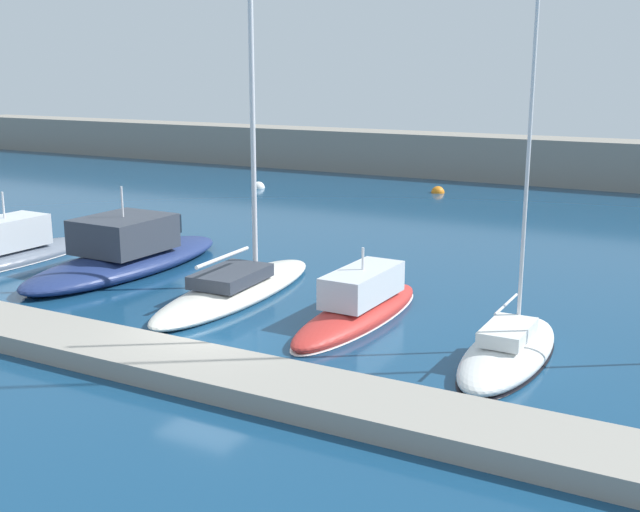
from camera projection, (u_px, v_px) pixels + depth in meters
name	position (u px, v px, depth m)	size (l,w,h in m)	color
ground_plane	(210.00, 344.00, 22.20)	(120.00, 120.00, 0.00)	navy
dock_pier	(159.00, 360.00, 20.28)	(31.03, 2.28, 0.51)	gray
breakwater_seawall	(537.00, 160.00, 53.38)	(108.00, 3.64, 3.05)	gray
motorboat_slate_nearest	(8.00, 252.00, 31.52)	(2.53, 8.79, 3.15)	slate
motorboat_navy_second	(127.00, 254.00, 30.29)	(3.45, 10.03, 3.46)	navy
sailboat_ivory_third	(237.00, 281.00, 26.88)	(2.97, 9.39, 19.48)	silver
motorboat_red_fourth	(360.00, 306.00, 24.39)	(1.98, 7.51, 2.49)	#B72D28
sailboat_white_fifth	(509.00, 350.00, 20.95)	(2.02, 6.26, 11.81)	white
mooring_buoy_orange	(438.00, 193.00, 49.32)	(0.84, 0.84, 0.84)	orange
mooring_buoy_white	(259.00, 188.00, 51.34)	(0.83, 0.83, 0.83)	white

